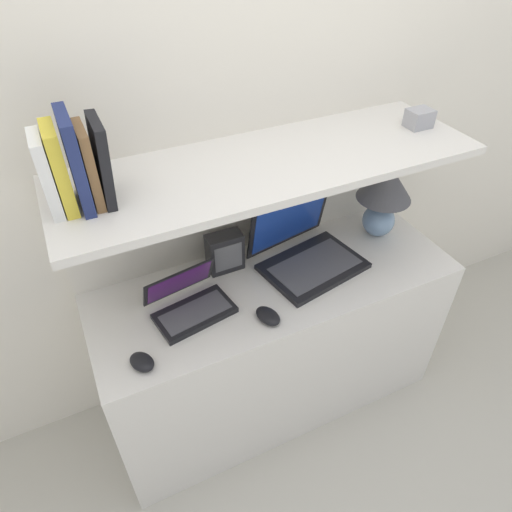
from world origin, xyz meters
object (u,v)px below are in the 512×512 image
Objects in this scene: table_lamp at (384,191)px; book_white at (46,175)px; computer_mouse at (268,316)px; laptop_large at (305,249)px; book_brown at (89,166)px; book_navy at (75,162)px; laptop_small at (190,303)px; router_box at (225,252)px; book_black at (101,161)px; book_yellow at (60,169)px; shelf_gadget at (419,118)px; second_mouse at (142,362)px.

table_lamp is 1.54× the size of book_white.
computer_mouse is at bearing -22.24° from book_white.
book_brown is (-0.71, 0.00, 0.53)m from laptop_large.
book_navy is 0.04m from book_brown.
computer_mouse is 0.54× the size of book_white.
laptop_small is (-0.50, -0.06, -0.03)m from laptop_large.
table_lamp is 0.69m from router_box.
laptop_small is at bearing -17.21° from book_brown.
table_lamp is at bearing -5.88° from router_box.
book_brown is 0.94× the size of book_black.
book_yellow is 1.07× the size of book_brown.
laptop_large is 1.99× the size of book_white.
book_yellow is (0.04, 0.00, 0.01)m from book_white.
book_yellow is at bearing 180.00° from book_black.
laptop_large reaches higher than laptop_small.
laptop_large is 0.63m from shelf_gadget.
table_lamp is 1.15m from book_brown.
table_lamp is 3.04× the size of second_mouse.
book_black reaches higher than shelf_gadget.
laptop_small is 0.59m from book_black.
book_white reaches higher than router_box.
laptop_small is at bearing -12.90° from book_yellow.
laptop_large is 0.92m from book_navy.
laptop_large is at bearing -18.01° from router_box.
laptop_large is 0.88m from book_brown.
book_yellow reaches higher than book_brown.
book_yellow is at bearing 179.69° from laptop_large.
second_mouse is 0.51× the size of book_white.
book_navy is at bearing -180.00° from book_brown.
book_navy reaches higher than computer_mouse.
book_brown is (-0.21, 0.06, 0.56)m from laptop_small.
second_mouse is 0.62m from book_brown.
book_yellow is at bearing 106.07° from second_mouse.
router_box is (0.20, 0.16, 0.05)m from laptop_small.
table_lamp is 1.11m from book_black.
computer_mouse is 0.79m from book_navy.
book_white is 0.14m from book_black.
laptop_small is 1.06m from shelf_gadget.
table_lamp is 1.25m from book_white.
second_mouse is (-0.44, -0.00, 0.00)m from computer_mouse.
laptop_large is 0.31m from router_box.
book_white is at bearing 180.00° from book_navy.
shelf_gadget is at bearing 0.00° from book_white.
book_yellow is at bearing 0.00° from book_white.
table_lamp is at bearing 1.17° from book_yellow.
book_white is (-0.10, 0.23, 0.57)m from second_mouse.
computer_mouse is at bearing -141.11° from laptop_large.
shelf_gadget is (1.22, 0.00, -0.08)m from book_yellow.
book_white is at bearing 113.99° from second_mouse.
book_yellow is (-0.48, -0.09, 0.52)m from router_box.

